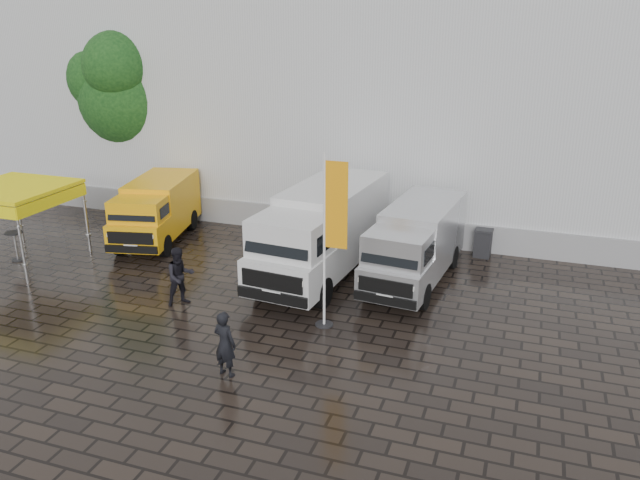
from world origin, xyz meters
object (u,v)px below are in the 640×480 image
object	(u,v)px
van_white	(321,235)
person_front	(225,344)
van_yellow	(156,212)
canopy_tent	(13,191)
flagpole	(331,234)
wheelie_bin	(483,243)
person_tent	(180,276)
cocktail_table	(16,246)
van_silver	(415,246)

from	to	relation	value
van_white	person_front	bearing A→B (deg)	-86.45
van_yellow	person_front	world-z (taller)	van_yellow
canopy_tent	flagpole	size ratio (longest dim) A/B	0.67
van_yellow	canopy_tent	size ratio (longest dim) A/B	1.51
flagpole	person_front	distance (m)	4.01
wheelie_bin	person_tent	distance (m)	10.69
flagpole	person_tent	distance (m)	4.97
flagpole	cocktail_table	bearing A→B (deg)	174.55
van_white	van_silver	xyz separation A→B (m)	(2.98, 0.53, -0.23)
van_white	person_tent	distance (m)	4.70
wheelie_bin	van_yellow	bearing A→B (deg)	-165.86
wheelie_bin	person_tent	size ratio (longest dim) A/B	0.57
van_white	person_tent	bearing A→B (deg)	-128.73
person_tent	wheelie_bin	bearing A→B (deg)	-8.29
van_yellow	cocktail_table	size ratio (longest dim) A/B	4.73
van_silver	person_tent	world-z (taller)	van_silver
wheelie_bin	cocktail_table	bearing A→B (deg)	-156.56
van_yellow	canopy_tent	bearing A→B (deg)	-145.71
van_silver	person_front	bearing A→B (deg)	-108.52
van_yellow	flagpole	size ratio (longest dim) A/B	1.02
canopy_tent	wheelie_bin	xyz separation A→B (m)	(15.12, 5.79, -2.04)
person_front	canopy_tent	bearing A→B (deg)	-10.65
wheelie_bin	person_front	bearing A→B (deg)	-113.52
van_white	cocktail_table	bearing A→B (deg)	-163.46
van_white	van_silver	world-z (taller)	van_white
van_silver	canopy_tent	distance (m)	13.58
flagpole	wheelie_bin	distance (m)	8.03
van_silver	canopy_tent	world-z (taller)	canopy_tent
van_silver	person_front	world-z (taller)	van_silver
van_white	flagpole	distance (m)	3.78
canopy_tent	flagpole	xyz separation A→B (m)	(11.67, -1.12, 0.15)
cocktail_table	wheelie_bin	world-z (taller)	cocktail_table
person_front	person_tent	size ratio (longest dim) A/B	0.93
van_white	canopy_tent	world-z (taller)	van_white
van_white	canopy_tent	size ratio (longest dim) A/B	2.05
van_white	canopy_tent	distance (m)	10.55
van_white	person_front	distance (m)	6.50
wheelie_bin	person_front	distance (m)	11.27
van_yellow	wheelie_bin	bearing A→B (deg)	-1.14
van_yellow	van_silver	distance (m)	10.03
canopy_tent	person_front	distance (m)	11.11
van_white	van_silver	distance (m)	3.03
van_silver	cocktail_table	bearing A→B (deg)	-163.13
van_yellow	person_tent	size ratio (longest dim) A/B	2.79
van_silver	flagpole	xyz separation A→B (m)	(-1.58, -3.81, 1.47)
van_yellow	flagpole	xyz separation A→B (m)	(8.43, -4.55, 1.55)
flagpole	cocktail_table	size ratio (longest dim) A/B	4.64
canopy_tent	cocktail_table	distance (m)	2.04
van_silver	van_yellow	bearing A→B (deg)	-178.52
van_yellow	flagpole	bearing A→B (deg)	-40.74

